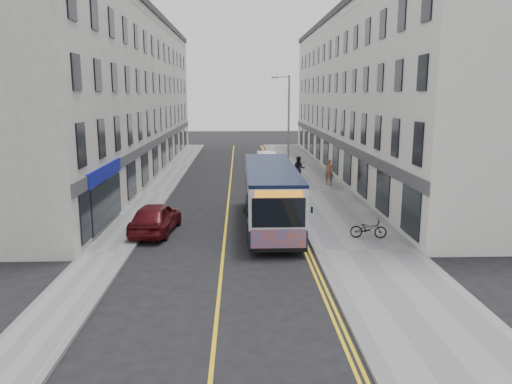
{
  "coord_description": "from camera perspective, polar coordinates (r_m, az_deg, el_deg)",
  "views": [
    {
      "loc": [
        0.73,
        -21.71,
        6.74
      ],
      "look_at": [
        1.6,
        4.27,
        1.6
      ],
      "focal_mm": 35.0,
      "sensor_mm": 36.0,
      "label": 1
    }
  ],
  "objects": [
    {
      "name": "terrace_east",
      "position": [
        44.05,
        12.46,
        10.62
      ],
      "size": [
        6.0,
        46.0,
        13.0
      ],
      "primitive_type": "cube",
      "color": "silver",
      "rests_on": "ground"
    },
    {
      "name": "terrace_west",
      "position": [
        43.8,
        -15.0,
        10.5
      ],
      "size": [
        6.0,
        46.0,
        13.0
      ],
      "primitive_type": "cube",
      "color": "silver",
      "rests_on": "ground"
    },
    {
      "name": "road_dbl_yellow_outer",
      "position": [
        34.51,
        3.15,
        -0.09
      ],
      "size": [
        0.1,
        64.0,
        0.01
      ],
      "primitive_type": "cube",
      "color": "yellow",
      "rests_on": "ground"
    },
    {
      "name": "pavement_east",
      "position": [
        34.8,
        7.25,
        0.03
      ],
      "size": [
        4.5,
        64.0,
        0.12
      ],
      "primitive_type": "cube",
      "color": "gray",
      "rests_on": "ground"
    },
    {
      "name": "ground",
      "position": [
        22.74,
        -3.69,
        -6.08
      ],
      "size": [
        140.0,
        140.0,
        0.0
      ],
      "primitive_type": "plane",
      "color": "black",
      "rests_on": "ground"
    },
    {
      "name": "car_white",
      "position": [
        45.24,
        1.24,
        3.63
      ],
      "size": [
        1.88,
        4.88,
        1.59
      ],
      "primitive_type": "imported",
      "rotation": [
        0.0,
        0.0,
        0.04
      ],
      "color": "white",
      "rests_on": "ground"
    },
    {
      "name": "city_bus",
      "position": [
        25.55,
        1.66,
        -0.19
      ],
      "size": [
        2.51,
        10.73,
        3.12
      ],
      "color": "black",
      "rests_on": "ground"
    },
    {
      "name": "kerb_west",
      "position": [
        34.69,
        -9.71,
        -0.07
      ],
      "size": [
        0.18,
        64.0,
        0.13
      ],
      "primitive_type": "cube",
      "color": "slate",
      "rests_on": "ground"
    },
    {
      "name": "streetlamp",
      "position": [
        35.95,
        3.61,
        7.4
      ],
      "size": [
        1.32,
        0.18,
        8.0
      ],
      "color": "gray",
      "rests_on": "ground"
    },
    {
      "name": "pedestrian_far",
      "position": [
        38.46,
        4.94,
        2.66
      ],
      "size": [
        1.01,
        0.83,
        1.9
      ],
      "primitive_type": "imported",
      "rotation": [
        0.0,
        0.0,
        -0.13
      ],
      "color": "black",
      "rests_on": "pavement_east"
    },
    {
      "name": "car_maroon",
      "position": [
        24.95,
        -11.4,
        -2.89
      ],
      "size": [
        2.28,
        4.69,
        1.54
      ],
      "primitive_type": "imported",
      "rotation": [
        0.0,
        0.0,
        3.04
      ],
      "color": "#510D12",
      "rests_on": "ground"
    },
    {
      "name": "bicycle",
      "position": [
        23.85,
        12.73,
        -4.11
      ],
      "size": [
        1.74,
        0.79,
        0.89
      ],
      "primitive_type": "imported",
      "rotation": [
        0.0,
        0.0,
        1.45
      ],
      "color": "black",
      "rests_on": "pavement_east"
    },
    {
      "name": "pavement_west",
      "position": [
        34.84,
        -11.34,
        -0.09
      ],
      "size": [
        2.0,
        64.0,
        0.12
      ],
      "primitive_type": "cube",
      "color": "gray",
      "rests_on": "ground"
    },
    {
      "name": "kerb_east",
      "position": [
        34.52,
        3.56,
        0.01
      ],
      "size": [
        0.18,
        64.0,
        0.13
      ],
      "primitive_type": "cube",
      "color": "slate",
      "rests_on": "ground"
    },
    {
      "name": "road_dbl_yellow_inner",
      "position": [
        34.49,
        2.82,
        -0.09
      ],
      "size": [
        0.1,
        64.0,
        0.01
      ],
      "primitive_type": "cube",
      "color": "yellow",
      "rests_on": "ground"
    },
    {
      "name": "pedestrian_near",
      "position": [
        37.25,
        8.37,
        2.27
      ],
      "size": [
        0.72,
        0.51,
        1.85
      ],
      "primitive_type": "imported",
      "rotation": [
        0.0,
        0.0,
        -0.11
      ],
      "color": "brown",
      "rests_on": "pavement_east"
    },
    {
      "name": "road_centre_line",
      "position": [
        34.38,
        -3.09,
        -0.13
      ],
      "size": [
        0.12,
        64.0,
        0.01
      ],
      "primitive_type": "cube",
      "color": "yellow",
      "rests_on": "ground"
    }
  ]
}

